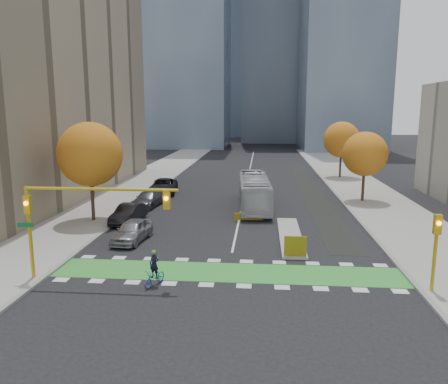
% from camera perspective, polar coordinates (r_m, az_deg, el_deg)
% --- Properties ---
extents(ground, '(300.00, 300.00, 0.00)m').
position_cam_1_polar(ground, '(23.97, 0.21, -11.73)').
color(ground, black).
rests_on(ground, ground).
extents(sidewalk_west, '(7.00, 120.00, 0.15)m').
position_cam_1_polar(sidewalk_west, '(45.70, -14.75, -1.14)').
color(sidewalk_west, gray).
rests_on(sidewalk_west, ground).
extents(sidewalk_east, '(7.00, 120.00, 0.15)m').
position_cam_1_polar(sidewalk_east, '(44.61, 20.02, -1.73)').
color(sidewalk_east, gray).
rests_on(sidewalk_east, ground).
extents(curb_west, '(0.30, 120.00, 0.16)m').
position_cam_1_polar(curb_west, '(44.65, -10.51, -1.24)').
color(curb_west, gray).
rests_on(curb_west, ground).
extents(curb_east, '(0.30, 120.00, 0.16)m').
position_cam_1_polar(curb_east, '(43.82, 15.60, -1.68)').
color(curb_east, gray).
rests_on(curb_east, ground).
extents(bike_crossing, '(20.00, 3.00, 0.01)m').
position_cam_1_polar(bike_crossing, '(25.36, 0.50, -10.44)').
color(bike_crossing, green).
rests_on(bike_crossing, ground).
extents(centre_line, '(0.15, 70.00, 0.01)m').
position_cam_1_polar(centre_line, '(62.79, 3.24, 2.26)').
color(centre_line, silver).
rests_on(centre_line, ground).
extents(bike_lane_paint, '(2.50, 50.00, 0.01)m').
position_cam_1_polar(bike_lane_paint, '(53.19, 11.01, 0.56)').
color(bike_lane_paint, black).
rests_on(bike_lane_paint, ground).
extents(median_island, '(1.60, 10.00, 0.16)m').
position_cam_1_polar(median_island, '(32.45, 8.64, -5.67)').
color(median_island, gray).
rests_on(median_island, ground).
extents(hazard_board, '(1.40, 0.12, 1.30)m').
position_cam_1_polar(hazard_board, '(27.66, 9.30, -7.02)').
color(hazard_board, yellow).
rests_on(hazard_board, median_island).
extents(building_west, '(16.00, 44.00, 25.00)m').
position_cam_1_polar(building_west, '(51.21, -26.10, 13.36)').
color(building_west, gray).
rests_on(building_west, ground).
extents(tower_nw, '(22.00, 22.00, 70.00)m').
position_cam_1_polar(tower_nw, '(116.74, -5.39, 23.39)').
color(tower_nw, '#47566B').
rests_on(tower_nw, ground).
extents(tower_ne, '(18.00, 24.00, 60.00)m').
position_cam_1_polar(tower_ne, '(110.61, 15.38, 21.15)').
color(tower_ne, '#47566B').
rests_on(tower_ne, ground).
extents(tower_far, '(26.00, 26.00, 80.00)m').
position_cam_1_polar(tower_far, '(165.11, 3.06, 21.39)').
color(tower_far, '#47566B').
rests_on(tower_far, ground).
extents(tree_west, '(5.20, 5.20, 8.22)m').
position_cam_1_polar(tree_west, '(36.96, -17.10, 4.72)').
color(tree_west, '#332114').
rests_on(tree_west, ground).
extents(tree_east_near, '(4.40, 4.40, 7.08)m').
position_cam_1_polar(tree_east_near, '(45.45, 17.93, 4.74)').
color(tree_east_near, '#332114').
rests_on(tree_east_near, ground).
extents(tree_east_far, '(4.80, 4.80, 7.65)m').
position_cam_1_polar(tree_east_far, '(61.16, 15.10, 6.62)').
color(tree_east_far, '#332114').
rests_on(tree_east_far, ground).
extents(traffic_signal_west, '(8.53, 0.56, 5.20)m').
position_cam_1_polar(traffic_signal_west, '(24.23, -18.93, -2.08)').
color(traffic_signal_west, '#BF9914').
rests_on(traffic_signal_west, ground).
extents(traffic_signal_east, '(0.35, 0.43, 4.10)m').
position_cam_1_polar(traffic_signal_east, '(24.12, 25.96, -5.83)').
color(traffic_signal_east, '#BF9914').
rests_on(traffic_signal_east, ground).
extents(cyclist, '(1.19, 1.79, 1.95)m').
position_cam_1_polar(cyclist, '(23.66, -9.06, -10.49)').
color(cyclist, '#204393').
rests_on(cyclist, ground).
extents(bus, '(3.36, 11.47, 3.15)m').
position_cam_1_polar(bus, '(41.34, 3.97, 0.09)').
color(bus, '#B9BFC1').
rests_on(bus, ground).
extents(parked_car_a, '(2.28, 4.68, 1.54)m').
position_cam_1_polar(parked_car_a, '(31.55, -11.89, -4.96)').
color(parked_car_a, '#97969B').
rests_on(parked_car_a, ground).
extents(parked_car_b, '(2.12, 4.80, 1.53)m').
position_cam_1_polar(parked_car_b, '(36.70, -12.35, -2.78)').
color(parked_car_b, black).
rests_on(parked_car_b, ground).
extents(parked_car_c, '(2.69, 5.31, 1.48)m').
position_cam_1_polar(parked_car_c, '(42.64, -9.85, -0.87)').
color(parked_car_c, '#47474B').
rests_on(parked_car_c, ground).
extents(parked_car_d, '(3.25, 6.11, 1.63)m').
position_cam_1_polar(parked_car_d, '(48.91, -7.91, 0.75)').
color(parked_car_d, black).
rests_on(parked_car_d, ground).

